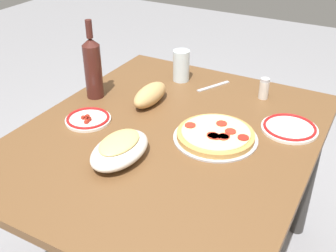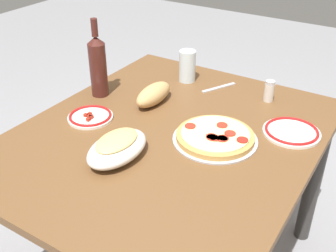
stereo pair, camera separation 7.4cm
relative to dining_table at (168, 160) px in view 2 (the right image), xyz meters
The scene contains 10 objects.
dining_table is the anchor object (origin of this frame).
pepperoni_pizza 0.21m from the dining_table, 106.70° to the left, with size 0.29×0.29×0.03m.
baked_pasta_dish 0.27m from the dining_table, 15.74° to the right, with size 0.24×0.15×0.08m.
wine_bottle 0.48m from the dining_table, 105.29° to the right, with size 0.07×0.07×0.32m.
water_glass 0.49m from the dining_table, 158.61° to the right, with size 0.07×0.07×0.14m, color silver.
side_plate_near 0.45m from the dining_table, 121.81° to the left, with size 0.20×0.20×0.02m.
side_plate_far 0.33m from the dining_table, 77.47° to the right, with size 0.17×0.17×0.02m.
bread_loaf 0.28m from the dining_table, 133.79° to the right, with size 0.20×0.09×0.08m, color tan.
spice_shaker 0.50m from the dining_table, 153.88° to the left, with size 0.04×0.04×0.09m.
fork_left 0.44m from the dining_table, behind, with size 0.17×0.02×0.01m, color #B7B7BC.
Camera 2 is at (1.05, 0.66, 1.50)m, focal length 44.21 mm.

